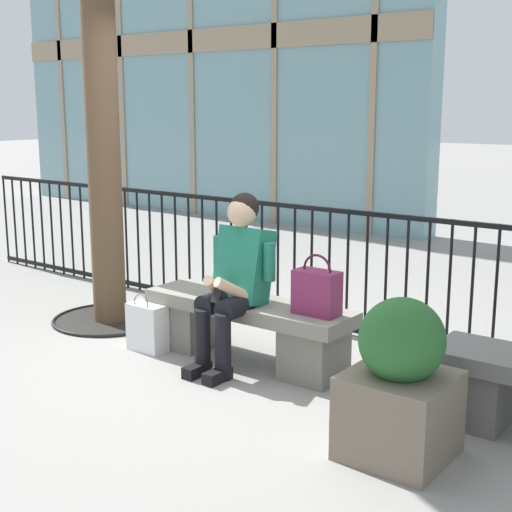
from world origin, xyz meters
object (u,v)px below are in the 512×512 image
Objects in this scene: stone_bench at (247,324)px; planter at (400,385)px; handbag_on_bench at (317,292)px; shopping_bag at (147,327)px; seated_person_with_phone at (236,276)px.

planter is (1.50, -0.66, 0.12)m from stone_bench.
handbag_on_bench is 0.90× the size of shopping_bag.
handbag_on_bench is 0.48× the size of planter.
stone_bench is 3.96× the size of handbag_on_bench.
seated_person_with_phone reaches higher than handbag_on_bench.
stone_bench reaches higher than shopping_bag.
handbag_on_bench is at bearing 11.29° from shopping_bag.
stone_bench is at bearing 89.59° from seated_person_with_phone.
seated_person_with_phone reaches higher than planter.
seated_person_with_phone reaches higher than shopping_bag.
shopping_bag is (-1.31, -0.26, -0.42)m from handbag_on_bench.
stone_bench is at bearing 20.41° from shopping_bag.
planter is at bearing -19.55° from seated_person_with_phone.
handbag_on_bench is at bearing 144.73° from planter.
seated_person_with_phone is at bearing -90.41° from stone_bench.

